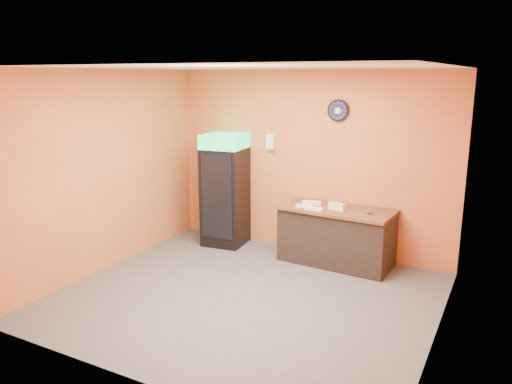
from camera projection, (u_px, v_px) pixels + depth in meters
The scene contains 15 objects.
floor at pixel (246, 297), 6.25m from camera, with size 4.50×4.50×0.00m, color #47474C.
back_wall at pixel (309, 163), 7.65m from camera, with size 4.50×0.02×2.80m, color #D86E3D.
left_wall at pixel (105, 172), 6.96m from camera, with size 0.02×4.00×2.80m, color #D86E3D.
right_wall at pixel (445, 212), 4.90m from camera, with size 0.02×4.00×2.80m, color #D86E3D.
ceiling at pixel (245, 67), 5.61m from camera, with size 4.50×4.00×0.02m, color white.
beverage_cooler at pixel (224, 192), 8.03m from camera, with size 0.70×0.71×1.81m.
prep_counter at pixel (336, 237), 7.30m from camera, with size 1.60×0.71×0.80m, color black.
wall_clock at pixel (338, 110), 7.23m from camera, with size 0.32×0.06×0.32m.
wall_phone at pixel (270, 142), 7.83m from camera, with size 0.13×0.11×0.24m.
butcher_paper at pixel (337, 209), 7.20m from camera, with size 1.60×0.79×0.04m, color brown.
sub_roll_stack at pixel (337, 207), 7.08m from camera, with size 0.26×0.14×0.10m.
wrapped_sandwich_left at pixel (305, 206), 7.25m from camera, with size 0.25×0.10×0.04m, color white.
wrapped_sandwich_mid at pixel (314, 209), 7.09m from camera, with size 0.25×0.10×0.04m, color white.
wrapped_sandwich_right at pixel (312, 203), 7.42m from camera, with size 0.29×0.11×0.04m, color white.
kitchen_tool at pixel (338, 206), 7.20m from camera, with size 0.06×0.06×0.06m, color silver.
Camera 1 is at (2.82, -5.05, 2.72)m, focal length 35.00 mm.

